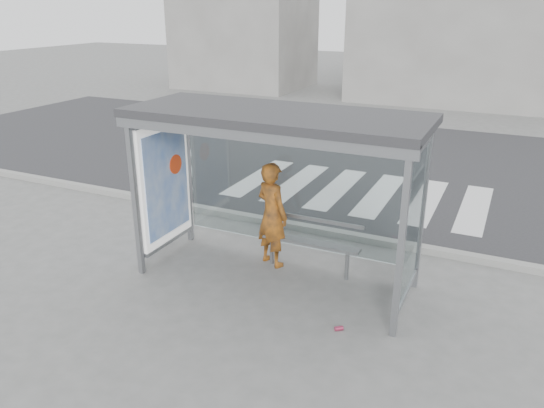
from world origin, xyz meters
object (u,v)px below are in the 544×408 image
Objects in this scene: bus_shelter at (254,152)px; bench at (309,241)px; soda_can at (339,328)px; person at (272,215)px.

bus_shelter is 1.71m from bench.
bus_shelter is at bearing 150.75° from soda_can.
soda_can is at bearing 163.51° from person.
soda_can is (1.61, -1.37, -0.83)m from person.
soda_can is (0.97, -1.39, -0.48)m from bench.
bus_shelter is 2.47× the size of person.
person is at bearing 139.53° from soda_can.
person reaches higher than bench.
person is 15.40× the size of soda_can.
person is 0.73m from bench.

